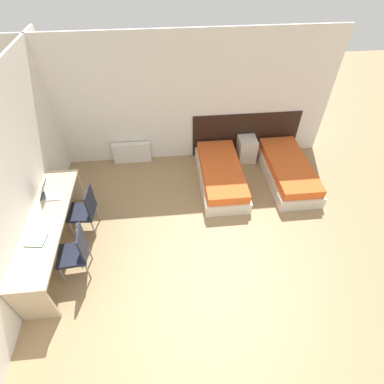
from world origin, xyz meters
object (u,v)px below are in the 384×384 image
at_px(bed_near_door, 287,170).
at_px(chair_near_notebook, 76,251).
at_px(chair_near_laptop, 85,209).
at_px(nightstand, 247,149).
at_px(laptop, 49,193).
at_px(bed_near_window, 221,175).

xyz_separation_m(bed_near_door, chair_near_notebook, (-3.93, -1.84, 0.30)).
bearing_deg(chair_near_notebook, chair_near_laptop, 85.47).
distance_m(bed_near_door, nightstand, 1.02).
bearing_deg(chair_near_notebook, nightstand, 34.08).
bearing_deg(chair_near_laptop, laptop, 173.50).
distance_m(bed_near_window, chair_near_notebook, 3.13).
bearing_deg(laptop, bed_near_window, 15.90).
distance_m(bed_near_window, laptop, 3.22).
relative_size(bed_near_window, nightstand, 3.54).
distance_m(bed_near_door, chair_near_laptop, 4.06).
bearing_deg(bed_near_door, laptop, -168.62).
distance_m(chair_near_notebook, laptop, 1.12).
relative_size(nightstand, chair_near_laptop, 0.58).
height_order(bed_near_window, chair_near_notebook, chair_near_notebook).
distance_m(chair_near_laptop, chair_near_notebook, 0.85).
bearing_deg(chair_near_notebook, laptop, 113.74).
height_order(bed_near_door, nightstand, nightstand).
bearing_deg(nightstand, chair_near_notebook, -141.39).
relative_size(bed_near_door, chair_near_notebook, 2.04).
distance_m(bed_near_window, bed_near_door, 1.41).
xyz_separation_m(bed_near_window, laptop, (-3.03, -0.89, 0.63)).
bearing_deg(chair_near_notebook, bed_near_window, 31.60).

